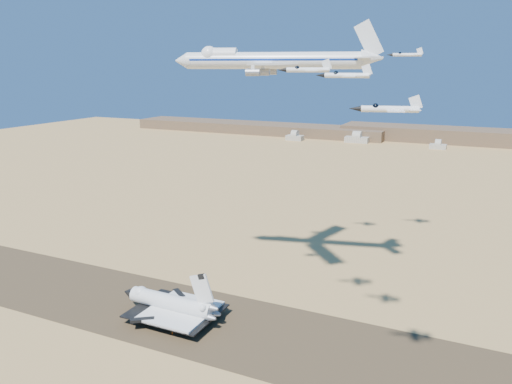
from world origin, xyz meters
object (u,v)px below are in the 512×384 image
at_px(crew_c, 171,328).
at_px(chase_jet_e, 406,55).
at_px(crew_a, 172,333).
at_px(chase_jet_c, 388,109).
at_px(crew_b, 173,328).
at_px(shuttle, 171,304).
at_px(chase_jet_a, 307,70).
at_px(carrier_747, 266,60).
at_px(chase_jet_b, 346,75).
at_px(chase_jet_d, 336,60).

relative_size(crew_c, chase_jet_e, 0.11).
distance_m(crew_a, chase_jet_c, 117.64).
bearing_deg(chase_jet_c, crew_b, 147.31).
distance_m(shuttle, crew_c, 11.09).
bearing_deg(chase_jet_a, chase_jet_c, -65.86).
distance_m(crew_a, chase_jet_e, 163.39).
relative_size(shuttle, crew_c, 23.63).
xyz_separation_m(carrier_747, chase_jet_e, (44.90, 62.24, 3.03)).
distance_m(crew_b, chase_jet_a, 106.09).
bearing_deg(crew_a, chase_jet_e, -11.88).
bearing_deg(chase_jet_b, chase_jet_c, -59.79).
relative_size(carrier_747, crew_a, 49.22).
xyz_separation_m(chase_jet_d, chase_jet_e, (28.82, 18.78, 2.63)).
bearing_deg(chase_jet_e, crew_c, -131.81).
relative_size(chase_jet_c, chase_jet_d, 1.11).
relative_size(shuttle, chase_jet_b, 2.86).
bearing_deg(crew_c, chase_jet_b, -143.41).
distance_m(crew_c, chase_jet_d, 139.02).
xyz_separation_m(crew_a, chase_jet_d, (30.20, 95.68, 97.93)).
bearing_deg(chase_jet_e, chase_jet_a, -110.21).
distance_m(shuttle, carrier_747, 103.84).
xyz_separation_m(chase_jet_a, chase_jet_e, (12.89, 104.15, 6.25)).
bearing_deg(crew_c, chase_jet_d, -70.01).
bearing_deg(crew_b, chase_jet_c, -140.72).
relative_size(crew_a, chase_jet_b, 0.11).
bearing_deg(crew_b, chase_jet_d, -51.98).
bearing_deg(carrier_747, chase_jet_a, -66.67).
xyz_separation_m(chase_jet_a, chase_jet_b, (15.04, -10.74, -1.33)).
distance_m(carrier_747, chase_jet_c, 98.07).
bearing_deg(carrier_747, chase_jet_b, -62.25).
distance_m(crew_b, chase_jet_b, 112.42).
bearing_deg(chase_jet_a, chase_jet_e, 63.54).
height_order(crew_a, crew_c, crew_c).
height_order(shuttle, crew_b, shuttle).
bearing_deg(chase_jet_d, chase_jet_a, -92.79).
bearing_deg(chase_jet_d, chase_jet_c, -81.70).
relative_size(crew_b, chase_jet_a, 0.10).
bearing_deg(chase_jet_e, shuttle, -135.92).
bearing_deg(carrier_747, chase_jet_e, 40.16).
bearing_deg(crew_c, chase_jet_c, -158.08).
xyz_separation_m(shuttle, chase_jet_a, (53.92, -0.38, 89.38)).
xyz_separation_m(crew_a, chase_jet_b, (61.18, -0.43, 92.97)).
bearing_deg(shuttle, crew_b, -51.00).
distance_m(shuttle, chase_jet_b, 112.39).
bearing_deg(crew_a, chase_jet_d, -2.13).
bearing_deg(chase_jet_c, chase_jet_e, 82.66).
bearing_deg(crew_b, chase_jet_a, -114.46).
bearing_deg(chase_jet_d, chase_jet_b, -85.50).
height_order(chase_jet_a, chase_jet_b, chase_jet_a).
bearing_deg(carrier_747, crew_c, -122.19).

